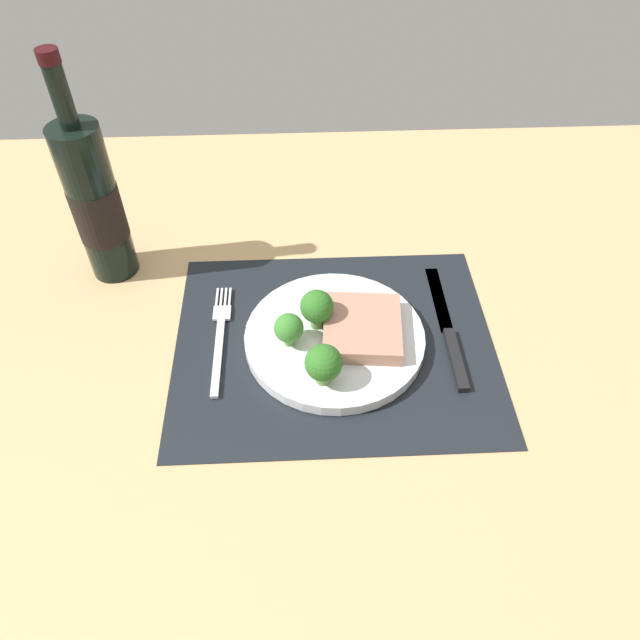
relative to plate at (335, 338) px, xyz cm
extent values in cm
cube|color=tan|center=(0.00, 0.00, -2.60)|extent=(140.00, 110.00, 3.00)
cube|color=black|center=(0.00, 0.00, -0.95)|extent=(41.85, 34.54, 0.30)
cylinder|color=silver|center=(0.00, 0.00, 0.00)|extent=(23.51, 23.51, 1.60)
cube|color=tan|center=(3.54, 0.21, 1.85)|extent=(10.90, 11.78, 2.09)
cylinder|color=#5B8942|center=(-5.87, -1.27, 1.41)|extent=(1.38, 1.38, 1.21)
sphere|color=#387A2D|center=(-5.87, -1.27, 3.61)|extent=(3.76, 3.76, 3.76)
cylinder|color=#5B8942|center=(-1.84, -7.52, 1.50)|extent=(1.84, 1.84, 1.40)
sphere|color=#2D6B23|center=(-1.84, -7.52, 4.12)|extent=(4.52, 4.52, 4.52)
cylinder|color=#5B8942|center=(-2.25, 1.68, 1.64)|extent=(1.68, 1.68, 1.67)
sphere|color=#2D6B23|center=(-2.25, 1.68, 4.31)|extent=(4.33, 4.33, 4.33)
cube|color=silver|center=(-15.14, -2.00, -0.55)|extent=(1.00, 13.00, 0.50)
cube|color=silver|center=(-15.14, 5.80, -0.55)|extent=(2.40, 2.60, 0.40)
cube|color=silver|center=(-16.04, 8.90, -0.55)|extent=(0.30, 3.60, 0.35)
cube|color=silver|center=(-15.44, 8.90, -0.55)|extent=(0.30, 3.60, 0.35)
cube|color=silver|center=(-14.84, 8.90, -0.55)|extent=(0.30, 3.60, 0.35)
cube|color=silver|center=(-14.24, 8.90, -0.55)|extent=(0.30, 3.60, 0.35)
cube|color=black|center=(15.31, -3.90, -0.40)|extent=(1.40, 10.00, 0.80)
cube|color=silver|center=(15.31, 7.60, -0.65)|extent=(1.80, 13.00, 0.30)
cylinder|color=black|center=(-31.54, 16.38, 10.38)|extent=(6.62, 6.62, 22.96)
cylinder|color=black|center=(-31.54, 16.38, 9.23)|extent=(6.75, 6.75, 8.04)
cylinder|color=black|center=(-31.54, 16.38, 25.77)|extent=(2.39, 2.39, 7.82)
cylinder|color=black|center=(-31.54, 16.38, 30.48)|extent=(2.58, 2.58, 1.60)
camera|label=1|loc=(-4.30, -52.55, 58.68)|focal=33.83mm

